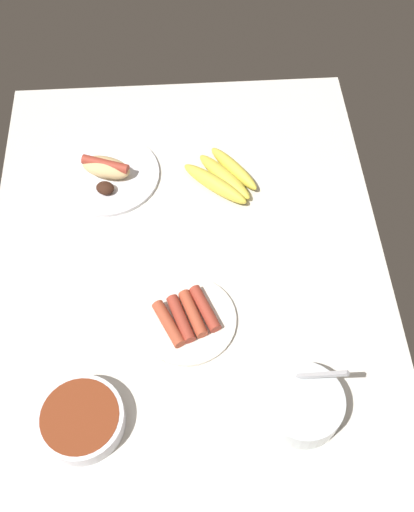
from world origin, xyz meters
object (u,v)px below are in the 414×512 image
at_px(bowl_coleslaw, 304,404).
at_px(bowl_chili, 82,419).
at_px(plate_hotdog_assembled, 108,172).
at_px(plate_sausages, 188,318).
at_px(banana_bunch, 224,177).

height_order(bowl_coleslaw, bowl_chili, bowl_coleslaw).
xyz_separation_m(plate_hotdog_assembled, plate_sausages, (-0.41, -0.18, -0.00)).
relative_size(plate_sausages, bowl_chili, 1.26).
bearing_deg(banana_bunch, plate_sausages, 164.28).
distance_m(banana_bunch, plate_sausages, 0.39).
bearing_deg(plate_sausages, plate_hotdog_assembled, 23.64).
bearing_deg(banana_bunch, bowl_coleslaw, -169.58).
bearing_deg(banana_bunch, plate_hotdog_assembled, 83.11).
relative_size(plate_hotdog_assembled, bowl_chili, 1.54).
bearing_deg(bowl_chili, bowl_coleslaw, -90.00).
xyz_separation_m(banana_bunch, bowl_chili, (-0.58, 0.32, 0.00)).
bearing_deg(plate_sausages, bowl_chili, 134.52).
distance_m(plate_sausages, bowl_chili, 0.30).
relative_size(bowl_coleslaw, bowl_chili, 0.93).
bearing_deg(plate_hotdog_assembled, bowl_chili, 177.13).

